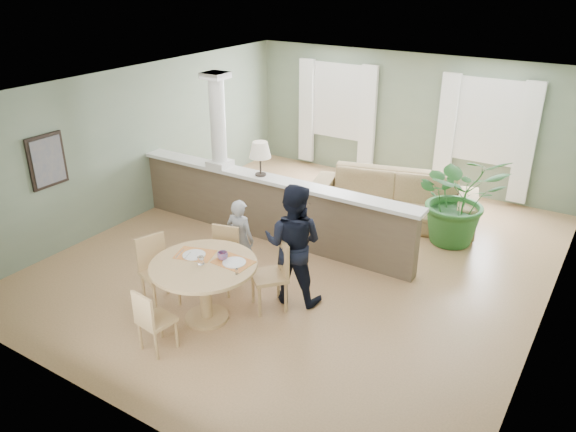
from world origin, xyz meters
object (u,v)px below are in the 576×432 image
Objects in this scene: child_person at (240,239)px; sofa at (392,198)px; houseplant at (459,198)px; chair_side at (156,267)px; dining_table at (205,275)px; man_person at (293,244)px; chair_near at (152,319)px; chair_far_boy at (223,256)px; chair_far_man at (274,271)px.

sofa is at bearing -112.55° from child_person.
houseplant is 1.65× the size of chair_side.
chair_side reaches higher than dining_table.
man_person reaches higher than sofa.
chair_near is 0.68× the size of child_person.
chair_side is 0.57× the size of man_person.
man_person is at bearing -114.76° from houseplant.
child_person is at bearing -129.46° from houseplant.
houseplant is 1.72× the size of chair_far_boy.
child_person is (-0.87, 0.41, 0.07)m from chair_far_man.
sofa is 4.55m from chair_side.
houseplant is at bearing 106.30° from chair_far_man.
chair_near is (-0.91, -5.07, 0.03)m from sofa.
child_person is (-0.28, 1.13, -0.04)m from dining_table.
chair_far_boy is 0.54× the size of man_person.
houseplant is (1.24, -0.24, 0.37)m from sofa.
child_person is (0.55, 1.16, 0.08)m from chair_side.
sofa is at bearing 126.91° from chair_far_man.
man_person reaches higher than houseplant.
houseplant is 3.57m from chair_far_man.
sofa is 3.63m from chair_far_boy.
man_person is (0.70, 1.02, 0.20)m from dining_table.
chair_near is 2.09m from man_person.
houseplant reaches higher than chair_near.
houseplant is at bearing 39.20° from chair_far_boy.
houseplant reaches higher than sofa.
dining_table is 1.11× the size of child_person.
chair_far_boy is at bearing -141.04° from chair_far_man.
sofa is 1.32m from houseplant.
chair_far_boy reaches higher than chair_near.
child_person is at bearing -164.35° from chair_far_man.
sofa is 3.52× the size of chair_near.
chair_side is (-0.53, -0.78, 0.02)m from chair_far_boy.
chair_far_man is 1.74m from chair_near.
chair_near is 2.01m from child_person.
chair_far_man reaches higher than dining_table.
sofa is at bearing -105.01° from man_person.
chair_far_boy is 0.40m from child_person.
man_person is (1.00, 0.27, 0.34)m from chair_far_boy.
chair_far_boy is 1.09m from man_person.
chair_far_boy is at bearing -126.23° from houseplant.
sofa is 2.16× the size of dining_table.
houseplant is at bearing -16.41° from chair_side.
chair_far_man is at bearing -16.22° from chair_far_boy.
dining_table is 1.16m from child_person.
chair_far_man is (0.89, -0.03, 0.04)m from chair_far_boy.
houseplant is at bearing -25.53° from sofa.
chair_far_man is 0.96m from child_person.
chair_far_man is (-1.47, -3.25, -0.25)m from houseplant.
dining_table is at bearing -82.50° from chair_far_boy.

